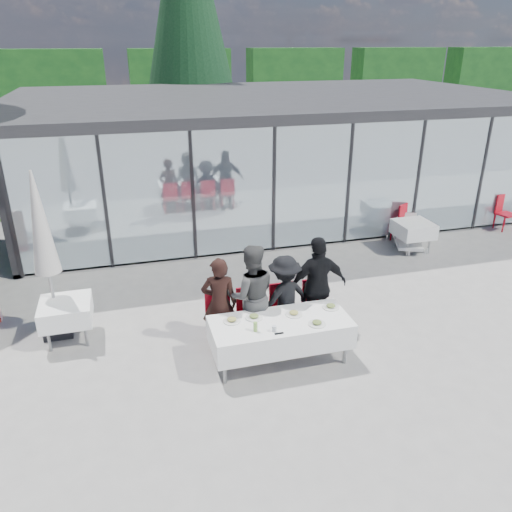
{
  "coord_description": "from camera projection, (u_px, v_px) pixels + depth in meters",
  "views": [
    {
      "loc": [
        -2.45,
        -7.01,
        4.88
      ],
      "look_at": [
        -0.19,
        1.2,
        1.19
      ],
      "focal_mm": 35.0,
      "sensor_mm": 36.0,
      "label": 1
    }
  ],
  "objects": [
    {
      "name": "diner_c",
      "position": [
        284.0,
        298.0,
        8.64
      ],
      "size": [
        1.24,
        1.24,
        1.55
      ],
      "primitive_type": "imported",
      "rotation": [
        0.0,
        0.0,
        3.42
      ],
      "color": "black",
      "rests_on": "ground"
    },
    {
      "name": "spare_chair_a",
      "position": [
        504.0,
        210.0,
        13.84
      ],
      "size": [
        0.53,
        0.53,
        0.97
      ],
      "color": "red",
      "rests_on": "ground"
    },
    {
      "name": "drinking_glasses",
      "position": [
        274.0,
        329.0,
        7.66
      ],
      "size": [
        0.07,
        0.07,
        0.1
      ],
      "color": "silver",
      "rests_on": "dining_table"
    },
    {
      "name": "plate_b",
      "position": [
        254.0,
        317.0,
        8.05
      ],
      "size": [
        0.28,
        0.28,
        0.07
      ],
      "color": "silver",
      "rests_on": "dining_table"
    },
    {
      "name": "juice_bottle",
      "position": [
        255.0,
        327.0,
        7.67
      ],
      "size": [
        0.06,
        0.06,
        0.15
      ],
      "primitive_type": "cylinder",
      "color": "#81B74C",
      "rests_on": "dining_table"
    },
    {
      "name": "diner_chair_a",
      "position": [
        219.0,
        316.0,
        8.52
      ],
      "size": [
        0.44,
        0.44,
        0.97
      ],
      "color": "red",
      "rests_on": "ground"
    },
    {
      "name": "ground",
      "position": [
        284.0,
        343.0,
        8.73
      ],
      "size": [
        90.0,
        90.0,
        0.0
      ],
      "primitive_type": "plane",
      "color": "gray",
      "rests_on": "ground"
    },
    {
      "name": "plate_extra",
      "position": [
        317.0,
        323.0,
        7.87
      ],
      "size": [
        0.28,
        0.28,
        0.07
      ],
      "color": "silver",
      "rests_on": "dining_table"
    },
    {
      "name": "diner_chair_d",
      "position": [
        315.0,
        303.0,
        8.95
      ],
      "size": [
        0.44,
        0.44,
        0.97
      ],
      "color": "red",
      "rests_on": "ground"
    },
    {
      "name": "plate_c",
      "position": [
        294.0,
        313.0,
        8.15
      ],
      "size": [
        0.28,
        0.28,
        0.07
      ],
      "color": "silver",
      "rests_on": "dining_table"
    },
    {
      "name": "market_umbrella",
      "position": [
        42.0,
        233.0,
        8.25
      ],
      "size": [
        0.5,
        0.5,
        3.0
      ],
      "color": "black",
      "rests_on": "ground"
    },
    {
      "name": "spare_table_left",
      "position": [
        66.0,
        312.0,
        8.63
      ],
      "size": [
        0.86,
        0.86,
        0.74
      ],
      "color": "white",
      "rests_on": "ground"
    },
    {
      "name": "spare_table_right",
      "position": [
        413.0,
        229.0,
        12.4
      ],
      "size": [
        0.86,
        0.86,
        0.74
      ],
      "color": "white",
      "rests_on": "ground"
    },
    {
      "name": "pavilion",
      "position": [
        264.0,
        135.0,
        15.59
      ],
      "size": [
        14.8,
        8.8,
        3.44
      ],
      "color": "gray",
      "rests_on": "ground"
    },
    {
      "name": "diner_chair_b",
      "position": [
        250.0,
        312.0,
        8.65
      ],
      "size": [
        0.44,
        0.44,
        0.97
      ],
      "color": "red",
      "rests_on": "ground"
    },
    {
      "name": "dining_table",
      "position": [
        280.0,
        332.0,
        8.06
      ],
      "size": [
        2.26,
        0.96,
        0.75
      ],
      "color": "white",
      "rests_on": "ground"
    },
    {
      "name": "plate_a",
      "position": [
        232.0,
        320.0,
        7.95
      ],
      "size": [
        0.28,
        0.28,
        0.07
      ],
      "color": "silver",
      "rests_on": "dining_table"
    },
    {
      "name": "diner_d",
      "position": [
        318.0,
        286.0,
        8.74
      ],
      "size": [
        1.1,
        1.1,
        1.83
      ],
      "primitive_type": "imported",
      "rotation": [
        0.0,
        0.0,
        3.17
      ],
      "color": "black",
      "rests_on": "ground"
    },
    {
      "name": "diner_chair_c",
      "position": [
        283.0,
        308.0,
        8.8
      ],
      "size": [
        0.44,
        0.44,
        0.97
      ],
      "color": "red",
      "rests_on": "ground"
    },
    {
      "name": "diner_b",
      "position": [
        251.0,
        295.0,
        8.45
      ],
      "size": [
        0.97,
        0.97,
        1.82
      ],
      "primitive_type": "imported",
      "rotation": [
        0.0,
        0.0,
        3.04
      ],
      "color": "#4E4E4E",
      "rests_on": "ground"
    },
    {
      "name": "plate_d",
      "position": [
        331.0,
        306.0,
        8.36
      ],
      "size": [
        0.28,
        0.28,
        0.07
      ],
      "color": "silver",
      "rests_on": "dining_table"
    },
    {
      "name": "diner_a",
      "position": [
        220.0,
        303.0,
        8.34
      ],
      "size": [
        0.71,
        0.71,
        1.66
      ],
      "primitive_type": "imported",
      "rotation": [
        0.0,
        0.0,
        2.94
      ],
      "color": "black",
      "rests_on": "ground"
    },
    {
      "name": "lounger",
      "position": [
        406.0,
        235.0,
        12.86
      ],
      "size": [
        1.05,
        1.46,
        0.72
      ],
      "color": "white",
      "rests_on": "ground"
    },
    {
      "name": "folded_eyeglasses",
      "position": [
        279.0,
        333.0,
        7.62
      ],
      "size": [
        0.14,
        0.03,
        0.01
      ],
      "primitive_type": "cube",
      "color": "black",
      "rests_on": "dining_table"
    },
    {
      "name": "spare_chair_b",
      "position": [
        398.0,
        219.0,
        13.16
      ],
      "size": [
        0.61,
        0.61,
        0.97
      ],
      "color": "red",
      "rests_on": "ground"
    },
    {
      "name": "conifer_tree",
      "position": [
        187.0,
        7.0,
        17.97
      ],
      "size": [
        4.0,
        4.0,
        10.5
      ],
      "color": "#382316",
      "rests_on": "ground"
    },
    {
      "name": "treeline",
      "position": [
        119.0,
        85.0,
        32.14
      ],
      "size": [
        62.5,
        2.0,
        4.4
      ],
      "color": "#123B15",
      "rests_on": "ground"
    }
  ]
}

